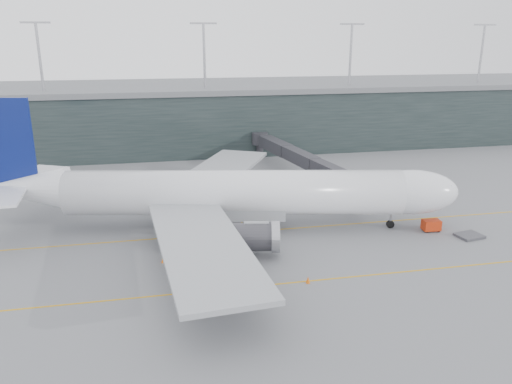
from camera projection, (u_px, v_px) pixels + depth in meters
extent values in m
plane|color=slate|center=(208.00, 224.00, 73.16)|extent=(320.00, 320.00, 0.00)
cube|color=#C38C12|center=(211.00, 235.00, 69.42)|extent=(160.00, 0.25, 0.02)
cube|color=#C38C12|center=(228.00, 289.00, 54.45)|extent=(160.00, 0.25, 0.02)
cube|color=#C38C12|center=(223.00, 185.00, 92.82)|extent=(0.25, 60.00, 0.02)
cube|color=black|center=(182.00, 117.00, 125.34)|extent=(240.00, 35.00, 14.00)
cube|color=slate|center=(181.00, 87.00, 123.08)|extent=(240.00, 36.00, 1.20)
cylinder|color=#9E9EA3|center=(40.00, 58.00, 105.82)|extent=(0.60, 0.60, 14.00)
cylinder|color=#9E9EA3|center=(204.00, 57.00, 112.47)|extent=(0.60, 0.60, 14.00)
cylinder|color=#9E9EA3|center=(350.00, 56.00, 119.13)|extent=(0.60, 0.60, 14.00)
cylinder|color=#9E9EA3|center=(481.00, 55.00, 125.79)|extent=(0.60, 0.60, 14.00)
cylinder|color=white|center=(234.00, 192.00, 70.10)|extent=(47.20, 15.19, 6.32)
ellipsoid|color=white|center=(411.00, 192.00, 70.28)|extent=(14.23, 8.74, 6.32)
cone|color=white|center=(27.00, 188.00, 69.68)|extent=(12.16, 8.10, 6.06)
cube|color=#909398|center=(227.00, 209.00, 70.82)|extent=(16.98, 8.13, 2.04)
cube|color=black|center=(439.00, 185.00, 70.00)|extent=(2.79, 3.43, 0.82)
cube|color=#909398|center=(202.00, 244.00, 55.30)|extent=(11.68, 30.22, 0.56)
cylinder|color=#38383D|center=(248.00, 237.00, 61.69)|extent=(7.68, 4.87, 3.57)
cube|color=#909398|center=(220.00, 171.00, 85.46)|extent=(21.61, 30.48, 0.56)
cylinder|color=#38383D|center=(249.00, 191.00, 80.17)|extent=(7.68, 4.87, 3.57)
cube|color=navy|center=(9.00, 143.00, 67.76)|extent=(6.60, 1.77, 12.23)
cube|color=white|center=(35.00, 174.00, 74.87)|extent=(9.06, 10.70, 0.36)
cylinder|color=black|center=(390.00, 224.00, 71.70)|extent=(1.18, 0.62, 1.12)
cylinder|color=#9E9EA3|center=(391.00, 219.00, 71.47)|extent=(0.31, 0.31, 2.65)
cylinder|color=black|center=(203.00, 237.00, 66.81)|extent=(1.40, 0.75, 1.32)
cylinder|color=black|center=(209.00, 213.00, 76.15)|extent=(1.40, 0.75, 1.32)
cube|color=#29282D|center=(356.00, 184.00, 77.36)|extent=(3.41, 3.70, 2.51)
cube|color=#29282D|center=(331.00, 172.00, 83.96)|extent=(4.31, 11.88, 2.24)
cube|color=#29282D|center=(300.00, 158.00, 94.30)|extent=(4.53, 11.92, 2.33)
cube|color=#29282D|center=(275.00, 146.00, 104.63)|extent=(4.75, 11.96, 2.42)
cylinder|color=#9E9EA3|center=(329.00, 187.00, 85.34)|extent=(0.45, 0.45, 3.41)
cube|color=#38383D|center=(329.00, 195.00, 85.76)|extent=(2.01, 1.65, 0.63)
cylinder|color=#29282D|center=(289.00, 137.00, 114.13)|extent=(3.59, 3.59, 2.69)
cylinder|color=#29282D|center=(289.00, 149.00, 114.99)|extent=(1.62, 1.62, 3.23)
cube|color=#B1290C|center=(431.00, 225.00, 70.39)|extent=(2.50, 1.65, 1.44)
cylinder|color=black|center=(427.00, 231.00, 69.95)|extent=(0.45, 0.18, 0.44)
cylinder|color=black|center=(438.00, 231.00, 70.22)|extent=(0.45, 0.18, 0.44)
cylinder|color=black|center=(423.00, 229.00, 70.99)|extent=(0.45, 0.18, 0.44)
cylinder|color=black|center=(435.00, 228.00, 71.26)|extent=(0.45, 0.18, 0.44)
cube|color=#3C3B41|center=(469.00, 236.00, 68.52)|extent=(3.84, 3.30, 0.34)
cube|color=#38383D|center=(170.00, 206.00, 80.68)|extent=(2.57, 2.24, 0.22)
cube|color=#ADB1B9|center=(170.00, 200.00, 80.38)|extent=(2.11, 2.03, 1.66)
cube|color=navy|center=(169.00, 195.00, 80.12)|extent=(2.18, 2.09, 0.09)
cube|color=#38383D|center=(181.00, 202.00, 82.42)|extent=(2.45, 2.24, 0.20)
cube|color=#A6AAB2|center=(180.00, 197.00, 82.16)|extent=(2.04, 1.99, 1.49)
cube|color=navy|center=(180.00, 193.00, 81.92)|extent=(2.11, 2.05, 0.08)
cube|color=#38383D|center=(211.00, 203.00, 82.17)|extent=(2.24, 1.83, 0.21)
cube|color=#B0B3BC|center=(211.00, 197.00, 81.88)|extent=(1.80, 1.70, 1.61)
cube|color=navy|center=(211.00, 192.00, 81.64)|extent=(1.86, 1.76, 0.09)
cone|color=orange|center=(435.00, 222.00, 73.03)|extent=(0.43, 0.43, 0.69)
cone|color=#DC5B0C|center=(308.00, 280.00, 55.64)|extent=(0.50, 0.50, 0.80)
cone|color=#D0690B|center=(242.00, 194.00, 86.34)|extent=(0.48, 0.48, 0.76)
cone|color=orange|center=(163.00, 260.00, 60.73)|extent=(0.45, 0.45, 0.71)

